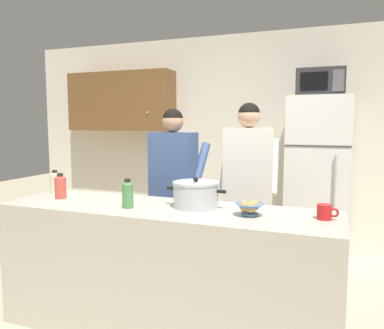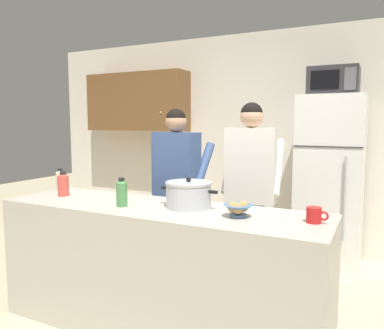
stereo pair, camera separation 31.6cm
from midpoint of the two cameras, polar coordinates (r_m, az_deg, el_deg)
The scene contains 13 objects.
ground_plane at distance 3.05m, azimuth -1.81°, elevation -23.52°, with size 14.00×14.00×0.00m, color #C6B793.
back_wall_unit at distance 4.84m, azimuth 8.10°, elevation 4.67°, with size 6.00×0.48×2.60m.
kitchen_island at distance 2.85m, azimuth -1.85°, elevation -15.47°, with size 2.41×0.68×0.92m, color #BCB7A8.
refrigerator at distance 4.23m, azimuth 22.10°, elevation -2.60°, with size 0.64×0.68×1.79m.
microwave at distance 4.19m, azimuth 22.67°, elevation 11.52°, with size 0.48×0.37×0.28m.
person_near_pot at distance 3.47m, azimuth 0.31°, elevation -1.86°, with size 0.53×0.45×1.64m.
person_by_sink at distance 3.36m, azimuth 11.53°, elevation -1.63°, with size 0.55×0.47×1.69m.
cooking_pot at distance 2.68m, azimuth 2.86°, elevation -4.56°, with size 0.44×0.33×0.22m.
coffee_mug at distance 2.44m, azimuth 21.59°, elevation -7.14°, with size 0.13×0.09×0.10m.
bread_bowl at distance 2.45m, azimuth 10.69°, elevation -6.68°, with size 0.19×0.19×0.10m.
bottle_near_edge at distance 3.44m, azimuth -16.77°, elevation -2.30°, with size 0.08×0.08×0.20m.
bottle_mid_counter at distance 2.73m, azimuth -7.31°, elevation -4.23°, with size 0.08×0.08×0.21m.
bottle_far_corner at distance 3.22m, azimuth -16.22°, elevation -2.86°, with size 0.09×0.09×0.20m.
Camera 2 is at (1.41, -2.26, 1.52)m, focal length 35.37 mm.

